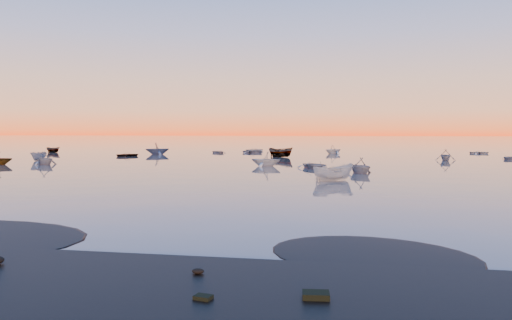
% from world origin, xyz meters
% --- Properties ---
extents(ground, '(600.00, 600.00, 0.00)m').
position_xyz_m(ground, '(0.00, 100.00, 0.00)').
color(ground, '#655954').
rests_on(ground, ground).
extents(mud_lobes, '(140.00, 6.00, 0.07)m').
position_xyz_m(mud_lobes, '(0.00, -1.00, 0.01)').
color(mud_lobes, black).
rests_on(mud_lobes, ground).
extents(moored_fleet, '(124.00, 58.00, 1.20)m').
position_xyz_m(moored_fleet, '(0.00, 53.00, 0.00)').
color(moored_fleet, beige).
rests_on(moored_fleet, ground).
extents(boat_near_center, '(3.70, 4.26, 1.39)m').
position_xyz_m(boat_near_center, '(4.57, 24.00, 0.00)').
color(boat_near_center, beige).
rests_on(boat_near_center, ground).
extents(boat_near_right, '(3.72, 3.25, 1.21)m').
position_xyz_m(boat_near_right, '(7.03, 31.93, 0.00)').
color(boat_near_right, gray).
rests_on(boat_near_right, ground).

